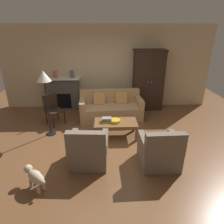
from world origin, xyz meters
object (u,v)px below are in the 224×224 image
(book_stack, at_px, (107,120))
(mantel_vase_terracotta, at_px, (55,74))
(couch, at_px, (111,108))
(armchair_near_right, at_px, (160,152))
(fruit_bowl, at_px, (115,121))
(side_chair_wooden, at_px, (53,107))
(coffee_table, at_px, (116,124))
(armchair_near_left, at_px, (89,150))
(floor_lamp, at_px, (44,80))
(fireplace, at_px, (63,93))
(dog, at_px, (35,177))
(mantel_vase_slate, at_px, (72,74))
(armoire, at_px, (148,80))

(book_stack, relative_size, mantel_vase_terracotta, 1.19)
(couch, relative_size, armchair_near_right, 2.24)
(fruit_bowl, relative_size, side_chair_wooden, 0.30)
(coffee_table, height_order, mantel_vase_terracotta, mantel_vase_terracotta)
(mantel_vase_terracotta, bearing_deg, armchair_near_left, -67.52)
(armchair_near_left, bearing_deg, armchair_near_right, -4.05)
(couch, relative_size, mantel_vase_terracotta, 8.83)
(coffee_table, xyz_separation_m, floor_lamp, (-1.75, 0.18, 1.12))
(couch, height_order, armchair_near_right, armchair_near_right)
(fireplace, bearing_deg, armchair_near_left, -70.48)
(coffee_table, relative_size, armchair_near_right, 1.25)
(book_stack, relative_size, dog, 0.56)
(fireplace, bearing_deg, armchair_near_right, -51.77)
(couch, bearing_deg, floor_lamp, -148.82)
(mantel_vase_terracotta, bearing_deg, book_stack, -49.96)
(armchair_near_left, xyz_separation_m, side_chair_wooden, (-1.18, 1.96, 0.20))
(armchair_near_left, bearing_deg, book_stack, 71.16)
(armchair_near_left, relative_size, side_chair_wooden, 0.98)
(mantel_vase_slate, xyz_separation_m, floor_lamp, (-0.38, -1.85, 0.25))
(fireplace, relative_size, floor_lamp, 0.73)
(dog, bearing_deg, book_stack, 54.76)
(mantel_vase_slate, relative_size, floor_lamp, 0.14)
(armoire, distance_m, floor_lamp, 3.49)
(armchair_near_right, bearing_deg, couch, 111.06)
(couch, xyz_separation_m, armchair_near_right, (0.93, -2.40, -0.00))
(couch, distance_m, armchair_near_left, 2.36)
(fireplace, relative_size, dog, 2.67)
(couch, xyz_separation_m, fruit_bowl, (0.07, -1.19, 0.14))
(dog, bearing_deg, armchair_near_right, 13.66)
(book_stack, xyz_separation_m, side_chair_wooden, (-1.57, 0.83, 0.04))
(coffee_table, distance_m, dog, 2.34)
(mantel_vase_slate, xyz_separation_m, armchair_near_left, (0.74, -3.15, -0.92))
(armoire, height_order, mantel_vase_terracotta, armoire)
(armchair_near_right, bearing_deg, book_stack, 130.67)
(coffee_table, xyz_separation_m, mantel_vase_terracotta, (-1.92, 2.04, 0.87))
(armoire, relative_size, floor_lamp, 1.18)
(armoire, relative_size, side_chair_wooden, 2.26)
(fruit_bowl, bearing_deg, armchair_near_right, -54.91)
(mantel_vase_slate, distance_m, armchair_near_right, 4.03)
(coffee_table, bearing_deg, couch, 94.33)
(mantel_vase_terracotta, relative_size, floor_lamp, 0.13)
(book_stack, bearing_deg, fruit_bowl, -7.28)
(couch, bearing_deg, book_stack, -96.91)
(armoire, height_order, mantel_vase_slate, armoire)
(dog, bearing_deg, armoire, 54.17)
(fireplace, distance_m, mantel_vase_terracotta, 0.69)
(armoire, xyz_separation_m, floor_lamp, (-2.95, -1.79, 0.47))
(armoire, relative_size, mantel_vase_terracotta, 9.10)
(mantel_vase_slate, distance_m, floor_lamp, 1.91)
(side_chair_wooden, bearing_deg, mantel_vase_slate, 69.65)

